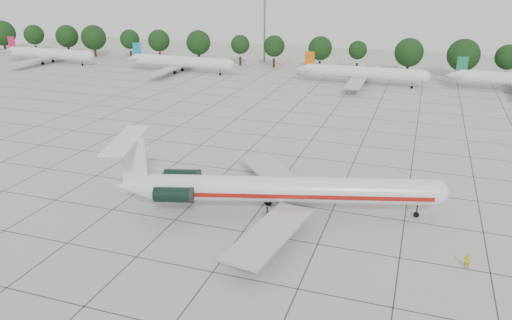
{
  "coord_description": "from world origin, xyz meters",
  "views": [
    {
      "loc": [
        16.3,
        -51.55,
        25.72
      ],
      "look_at": [
        -2.61,
        3.91,
        3.5
      ],
      "focal_mm": 35.0,
      "sensor_mm": 36.0,
      "label": 1
    }
  ],
  "objects_px": {
    "ground_crew": "(467,261)",
    "bg_airliner_b": "(181,62)",
    "bg_airliner_c": "(363,73)",
    "floodlight_mast": "(265,13)",
    "main_airliner": "(273,189)",
    "bg_airliner_a": "(49,54)"
  },
  "relations": [
    {
      "from": "ground_crew",
      "to": "bg_airliner_b",
      "type": "height_order",
      "value": "bg_airliner_b"
    },
    {
      "from": "floodlight_mast",
      "to": "ground_crew",
      "type": "bearing_deg",
      "value": -62.52
    },
    {
      "from": "main_airliner",
      "to": "floodlight_mast",
      "type": "height_order",
      "value": "floodlight_mast"
    },
    {
      "from": "bg_airliner_b",
      "to": "bg_airliner_c",
      "type": "height_order",
      "value": "same"
    },
    {
      "from": "bg_airliner_c",
      "to": "main_airliner",
      "type": "bearing_deg",
      "value": -90.44
    },
    {
      "from": "ground_crew",
      "to": "floodlight_mast",
      "type": "distance_m",
      "value": 113.29
    },
    {
      "from": "ground_crew",
      "to": "floodlight_mast",
      "type": "bearing_deg",
      "value": -75.2
    },
    {
      "from": "main_airliner",
      "to": "bg_airliner_c",
      "type": "distance_m",
      "value": 72.22
    },
    {
      "from": "ground_crew",
      "to": "bg_airliner_b",
      "type": "distance_m",
      "value": 102.97
    },
    {
      "from": "bg_airliner_c",
      "to": "floodlight_mast",
      "type": "xyz_separation_m",
      "value": [
        -32.28,
        22.81,
        11.37
      ]
    },
    {
      "from": "main_airliner",
      "to": "bg_airliner_a",
      "type": "xyz_separation_m",
      "value": [
        -91.31,
        72.43,
        -0.18
      ]
    },
    {
      "from": "ground_crew",
      "to": "bg_airliner_c",
      "type": "relative_size",
      "value": 0.05
    },
    {
      "from": "main_airliner",
      "to": "ground_crew",
      "type": "xyz_separation_m",
      "value": [
        20.17,
        -4.76,
        -2.32
      ]
    },
    {
      "from": "bg_airliner_b",
      "to": "floodlight_mast",
      "type": "bearing_deg",
      "value": 54.28
    },
    {
      "from": "bg_airliner_b",
      "to": "floodlight_mast",
      "type": "height_order",
      "value": "floodlight_mast"
    },
    {
      "from": "main_airliner",
      "to": "ground_crew",
      "type": "relative_size",
      "value": 23.99
    },
    {
      "from": "bg_airliner_b",
      "to": "floodlight_mast",
      "type": "relative_size",
      "value": 1.11
    },
    {
      "from": "ground_crew",
      "to": "floodlight_mast",
      "type": "height_order",
      "value": "floodlight_mast"
    },
    {
      "from": "ground_crew",
      "to": "floodlight_mast",
      "type": "xyz_separation_m",
      "value": [
        -51.9,
        99.79,
        13.52
      ]
    },
    {
      "from": "bg_airliner_a",
      "to": "floodlight_mast",
      "type": "xyz_separation_m",
      "value": [
        59.58,
        22.61,
        11.37
      ]
    },
    {
      "from": "bg_airliner_b",
      "to": "bg_airliner_c",
      "type": "xyz_separation_m",
      "value": [
        48.58,
        -0.14,
        0.0
      ]
    },
    {
      "from": "main_airliner",
      "to": "bg_airliner_a",
      "type": "relative_size",
      "value": 1.3
    }
  ]
}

